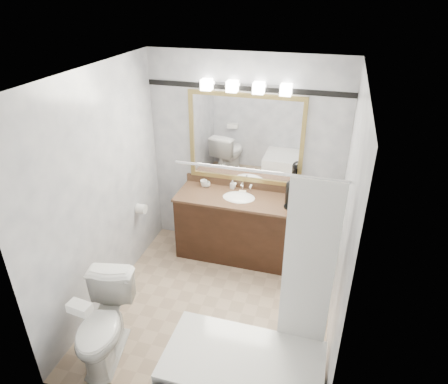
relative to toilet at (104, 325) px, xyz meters
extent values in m
cube|color=tan|center=(0.79, 0.87, -0.40)|extent=(2.40, 2.60, 0.01)
cube|color=white|center=(0.79, 0.87, 2.11)|extent=(2.40, 2.60, 0.01)
cube|color=silver|center=(0.79, 2.17, 0.85)|extent=(2.40, 0.01, 2.50)
cube|color=silver|center=(0.79, -0.44, 0.85)|extent=(2.40, 0.01, 2.50)
cube|color=silver|center=(-0.42, 0.87, 0.85)|extent=(0.01, 2.60, 2.50)
cube|color=silver|center=(1.99, 0.87, 0.85)|extent=(0.01, 2.60, 2.50)
cube|color=black|center=(0.79, 1.88, 0.01)|extent=(1.50, 0.55, 0.82)
cube|color=brown|center=(0.79, 1.88, 0.44)|extent=(1.53, 0.58, 0.03)
cube|color=brown|center=(0.79, 2.15, 0.50)|extent=(1.53, 0.03, 0.10)
ellipsoid|color=white|center=(0.79, 1.88, 0.42)|extent=(0.44, 0.34, 0.14)
cube|color=tan|center=(0.79, 2.15, 1.63)|extent=(1.40, 0.04, 0.05)
cube|color=tan|center=(0.79, 2.15, 0.58)|extent=(1.40, 0.04, 0.05)
cube|color=tan|center=(0.11, 2.15, 1.10)|extent=(0.05, 0.04, 1.00)
cube|color=tan|center=(1.46, 2.15, 1.10)|extent=(0.05, 0.04, 1.00)
cube|color=white|center=(0.79, 2.15, 1.10)|extent=(1.30, 0.01, 1.00)
cube|color=silver|center=(0.79, 2.14, 1.75)|extent=(0.90, 0.05, 0.03)
cube|color=white|center=(0.34, 2.09, 1.73)|extent=(0.12, 0.12, 0.12)
cube|color=white|center=(0.64, 2.09, 1.73)|extent=(0.12, 0.12, 0.12)
cube|color=white|center=(0.94, 2.09, 1.73)|extent=(0.12, 0.12, 0.12)
cube|color=white|center=(1.24, 2.09, 1.73)|extent=(0.12, 0.12, 0.12)
cube|color=black|center=(0.79, 2.16, 1.70)|extent=(2.40, 0.01, 0.06)
cube|color=white|center=(1.32, -0.05, -0.17)|extent=(1.30, 0.72, 0.45)
cylinder|color=silver|center=(1.32, 0.33, 1.55)|extent=(1.30, 0.02, 0.02)
cube|color=white|center=(1.74, 0.32, 0.78)|extent=(0.40, 0.04, 1.55)
cylinder|color=white|center=(-0.35, 1.53, 0.30)|extent=(0.11, 0.12, 0.12)
imported|color=white|center=(0.00, 0.00, 0.00)|extent=(0.59, 0.85, 0.79)
cube|color=white|center=(0.00, -0.25, 0.44)|extent=(0.21, 0.13, 0.08)
cylinder|color=black|center=(1.42, 1.81, 0.46)|extent=(0.16, 0.16, 0.02)
cylinder|color=black|center=(1.41, 1.87, 0.58)|extent=(0.14, 0.14, 0.24)
sphere|color=black|center=(1.41, 1.87, 0.70)|extent=(0.14, 0.14, 0.14)
cube|color=black|center=(1.43, 1.79, 0.66)|extent=(0.11, 0.11, 0.05)
cylinder|color=silver|center=(1.43, 1.79, 0.49)|extent=(0.05, 0.05, 0.05)
imported|color=white|center=(0.33, 2.05, 0.49)|extent=(0.11, 0.11, 0.07)
imported|color=white|center=(0.28, 2.05, 0.50)|extent=(0.12, 0.12, 0.08)
imported|color=white|center=(0.65, 2.09, 0.51)|extent=(0.06, 0.06, 0.11)
cube|color=beige|center=(0.80, 2.00, 0.47)|extent=(0.09, 0.06, 0.03)
camera|label=1|loc=(1.78, -2.25, 2.76)|focal=32.00mm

